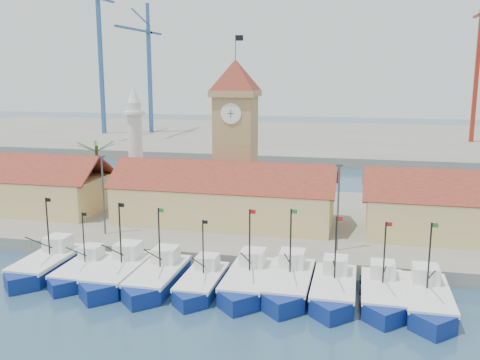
% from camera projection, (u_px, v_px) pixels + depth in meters
% --- Properties ---
extents(ground, '(400.00, 400.00, 0.00)m').
position_uv_depth(ground, '(168.00, 298.00, 47.12)').
color(ground, navy).
rests_on(ground, ground).
extents(quay, '(140.00, 32.00, 1.50)m').
position_uv_depth(quay, '(232.00, 219.00, 69.91)').
color(quay, gray).
rests_on(quay, ground).
extents(terminal, '(240.00, 80.00, 2.00)m').
position_uv_depth(terminal, '(303.00, 139.00, 152.07)').
color(terminal, gray).
rests_on(terminal, ground).
extents(boat_0, '(3.84, 10.52, 7.96)m').
position_uv_depth(boat_0, '(45.00, 266.00, 52.62)').
color(boat_0, navy).
rests_on(boat_0, ground).
extents(boat_1, '(3.28, 9.00, 6.81)m').
position_uv_depth(boat_1, '(81.00, 272.00, 51.31)').
color(boat_1, navy).
rests_on(boat_1, ground).
extents(boat_2, '(3.87, 10.61, 8.03)m').
position_uv_depth(boat_2, '(117.00, 275.00, 50.33)').
color(boat_2, navy).
rests_on(boat_2, ground).
extents(boat_3, '(3.75, 10.27, 7.77)m').
position_uv_depth(boat_3, '(157.00, 279.00, 49.35)').
color(boat_3, navy).
rests_on(boat_3, ground).
extents(boat_4, '(3.33, 9.12, 6.90)m').
position_uv_depth(boat_4, '(201.00, 284.00, 48.39)').
color(boat_4, navy).
rests_on(boat_4, ground).
extents(boat_5, '(3.81, 10.45, 7.91)m').
position_uv_depth(boat_5, '(247.00, 283.00, 48.39)').
color(boat_5, navy).
rests_on(boat_5, ground).
extents(boat_6, '(3.90, 10.68, 8.08)m').
position_uv_depth(boat_6, '(288.00, 285.00, 47.87)').
color(boat_6, navy).
rests_on(boat_6, ground).
extents(boat_7, '(3.73, 10.21, 7.72)m').
position_uv_depth(boat_7, '(334.00, 291.00, 46.66)').
color(boat_7, navy).
rests_on(boat_7, ground).
extents(boat_8, '(3.62, 9.91, 7.50)m').
position_uv_depth(boat_8, '(383.00, 296.00, 45.77)').
color(boat_8, navy).
rests_on(boat_8, ground).
extents(boat_9, '(3.78, 10.36, 7.84)m').
position_uv_depth(boat_9, '(428.00, 302.00, 44.36)').
color(boat_9, navy).
rests_on(boat_9, ground).
extents(hall_center, '(27.04, 10.13, 7.61)m').
position_uv_depth(hall_center, '(225.00, 202.00, 65.45)').
color(hall_center, '#D9BE77').
rests_on(hall_center, quay).
extents(clock_tower, '(5.80, 5.80, 22.70)m').
position_uv_depth(clock_tower, '(236.00, 132.00, 69.60)').
color(clock_tower, '#A58255').
rests_on(clock_tower, quay).
extents(minaret, '(3.00, 3.00, 16.30)m').
position_uv_depth(minaret, '(135.00, 143.00, 75.21)').
color(minaret, silver).
rests_on(minaret, quay).
extents(palm_tree, '(5.60, 5.03, 8.39)m').
position_uv_depth(palm_tree, '(97.00, 169.00, 75.07)').
color(palm_tree, brown).
rests_on(palm_tree, quay).
extents(lamp_posts, '(80.70, 0.25, 9.03)m').
position_uv_depth(lamp_posts, '(210.00, 197.00, 57.20)').
color(lamp_posts, '#3F3F44').
rests_on(lamp_posts, quay).
extents(crane_blue_far, '(1.00, 34.97, 46.00)m').
position_uv_depth(crane_blue_far, '(97.00, 43.00, 150.04)').
color(crane_blue_far, '#2E568D').
rests_on(crane_blue_far, terminal).
extents(crane_blue_near, '(1.00, 31.50, 36.97)m').
position_uv_depth(crane_blue_near, '(147.00, 62.00, 154.39)').
color(crane_blue_near, '#2E568D').
rests_on(crane_blue_near, terminal).
extents(crane_red_right, '(1.00, 33.10, 39.79)m').
position_uv_depth(crane_red_right, '(480.00, 53.00, 131.76)').
color(crane_red_right, maroon).
rests_on(crane_red_right, terminal).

